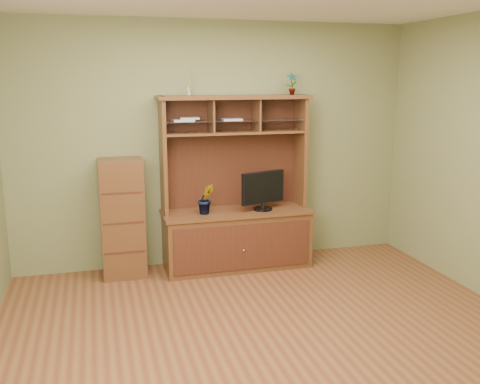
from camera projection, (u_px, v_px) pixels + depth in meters
name	position (u px, v px, depth m)	size (l,w,h in m)	color
room	(274.00, 175.00, 4.11)	(4.54, 4.04, 2.74)	#5C2F1A
media_hutch	(236.00, 221.00, 5.95)	(1.66, 0.61, 1.90)	#492715
monitor	(263.00, 190.00, 5.87)	(0.53, 0.21, 0.43)	black
orchid_plant	(206.00, 199.00, 5.72)	(0.18, 0.15, 0.33)	#315F20
top_plant	(292.00, 84.00, 5.88)	(0.13, 0.09, 0.24)	#3F6F27
reed_diffuser	(188.00, 85.00, 5.58)	(0.05, 0.05, 0.27)	silver
magazines	(201.00, 119.00, 5.69)	(0.75, 0.17, 0.04)	#BBBBC0
side_cabinet	(122.00, 218.00, 5.65)	(0.45, 0.41, 1.26)	#492715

